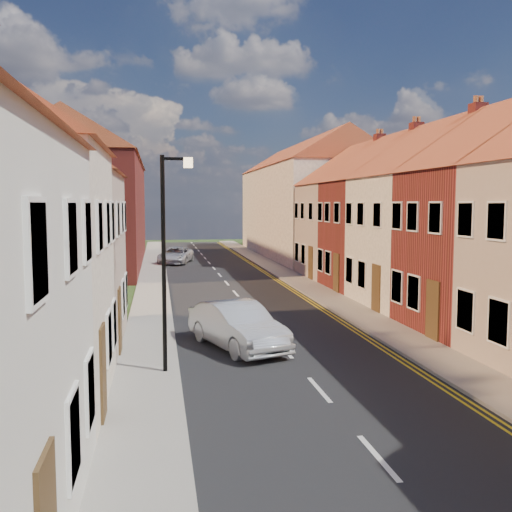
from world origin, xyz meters
TOP-DOWN VIEW (x-y plane):
  - road at (0.00, 30.00)m, footprint 7.00×90.00m
  - pavement_left at (-4.40, 30.00)m, footprint 1.80×90.00m
  - pavement_right at (4.40, 30.00)m, footprint 1.80×90.00m
  - cottage_r_pink at (9.30, 28.90)m, footprint 8.30×6.00m
  - cottage_r_white_far at (9.30, 34.30)m, footprint 8.30×5.20m
  - cottage_r_cream_far at (9.30, 39.70)m, footprint 8.30×6.00m
  - block_right_far at (9.30, 55.00)m, footprint 8.30×24.20m
  - block_left_far at (-9.30, 50.00)m, footprint 8.30×24.20m
  - lamppost at (-3.81, 20.00)m, footprint 0.88×0.15m
  - car_mid at (-1.50, 22.59)m, footprint 3.08×4.92m
  - car_distant at (-2.66, 50.00)m, footprint 3.29×5.18m

SIDE VIEW (x-z plane):
  - road at x=0.00m, z-range 0.00..0.02m
  - pavement_left at x=-4.40m, z-range 0.00..0.12m
  - pavement_right at x=4.40m, z-range 0.00..0.12m
  - car_distant at x=-2.66m, z-range 0.00..1.33m
  - car_mid at x=-1.50m, z-range 0.00..1.53m
  - lamppost at x=-3.81m, z-range 0.54..6.54m
  - cottage_r_pink at x=9.30m, z-range -0.03..8.97m
  - cottage_r_cream_far at x=9.30m, z-range -0.03..8.97m
  - cottage_r_white_far at x=9.30m, z-range -0.02..8.98m
  - block_right_far at x=9.30m, z-range 0.04..10.54m
  - block_left_far at x=-9.30m, z-range 0.04..10.54m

